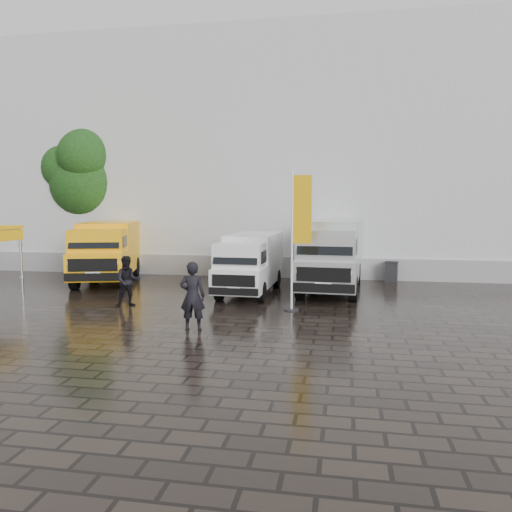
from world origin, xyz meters
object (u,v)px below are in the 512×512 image
at_px(van_yellow, 107,253).
at_px(person_front, 193,296).
at_px(flagpole, 298,233).
at_px(wheelie_bin, 391,272).
at_px(person_tent, 128,281).
at_px(van_silver, 331,256).
at_px(van_white, 250,264).

xyz_separation_m(van_yellow, person_front, (6.36, -7.58, -0.37)).
height_order(flagpole, wheelie_bin, flagpole).
distance_m(wheelie_bin, person_tent, 11.84).
bearing_deg(van_silver, flagpole, -100.94).
height_order(wheelie_bin, person_front, person_front).
distance_m(van_white, wheelie_bin, 7.01).
bearing_deg(flagpole, van_white, 126.54).
distance_m(flagpole, person_front, 4.37).
bearing_deg(van_silver, van_white, -156.72).
bearing_deg(person_tent, van_silver, 3.44).
height_order(van_white, van_silver, van_silver).
height_order(van_yellow, flagpole, flagpole).
bearing_deg(flagpole, person_front, -129.97).
height_order(van_silver, person_front, van_silver).
xyz_separation_m(wheelie_bin, person_tent, (-9.44, -7.13, 0.40)).
bearing_deg(person_tent, person_front, -70.28).
distance_m(van_white, flagpole, 3.84).
distance_m(van_yellow, person_tent, 5.75).
xyz_separation_m(van_yellow, wheelie_bin, (12.60, 2.36, -0.87)).
height_order(van_white, person_front, van_white).
bearing_deg(person_tent, van_white, 11.75).
xyz_separation_m(van_white, person_tent, (-3.69, -3.18, -0.29)).
distance_m(flagpole, wheelie_bin, 8.00).
bearing_deg(person_front, wheelie_bin, -128.09).
distance_m(van_silver, person_front, 8.02).
height_order(van_silver, person_tent, van_silver).
distance_m(person_front, person_tent, 4.26).
bearing_deg(person_front, flagpole, -135.94).
bearing_deg(van_white, person_front, -93.16).
relative_size(van_white, flagpole, 1.15).
bearing_deg(wheelie_bin, van_yellow, -161.10).
relative_size(van_yellow, flagpole, 1.25).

